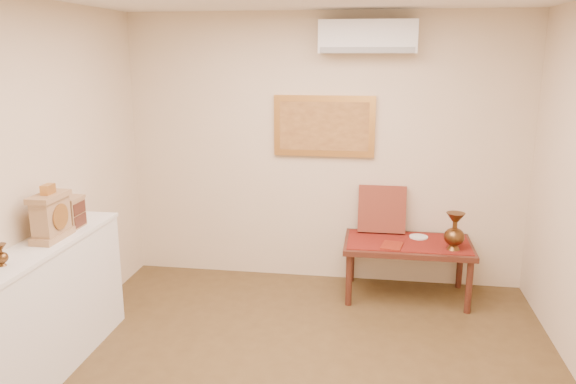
% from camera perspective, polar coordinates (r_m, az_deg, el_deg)
% --- Properties ---
extents(wall_back, '(4.00, 0.02, 2.70)m').
position_cam_1_polar(wall_back, '(5.66, 3.68, 4.22)').
color(wall_back, beige).
rests_on(wall_back, ground).
extents(brass_urn_small, '(0.09, 0.09, 0.19)m').
position_cam_1_polar(brass_urn_small, '(4.02, -27.16, -5.40)').
color(brass_urn_small, brown).
rests_on(brass_urn_small, display_ledge).
extents(table_cloth, '(1.14, 0.59, 0.01)m').
position_cam_1_polar(table_cloth, '(5.48, 12.10, -4.97)').
color(table_cloth, maroon).
rests_on(table_cloth, low_table).
extents(brass_urn_tall, '(0.19, 0.19, 0.42)m').
position_cam_1_polar(brass_urn_tall, '(5.31, 16.59, -3.44)').
color(brass_urn_tall, brown).
rests_on(brass_urn_tall, table_cloth).
extents(plate, '(0.18, 0.18, 0.01)m').
position_cam_1_polar(plate, '(5.62, 13.13, -4.46)').
color(plate, silver).
rests_on(plate, table_cloth).
extents(menu, '(0.22, 0.28, 0.01)m').
position_cam_1_polar(menu, '(5.32, 10.51, -5.37)').
color(menu, maroon).
rests_on(menu, table_cloth).
extents(cushion, '(0.47, 0.20, 0.48)m').
position_cam_1_polar(cushion, '(5.67, 9.52, -1.71)').
color(cushion, '#5B121A').
rests_on(cushion, table_cloth).
extents(display_ledge, '(0.37, 2.02, 0.98)m').
position_cam_1_polar(display_ledge, '(4.43, -24.32, -11.53)').
color(display_ledge, white).
rests_on(display_ledge, floor).
extents(mantel_clock, '(0.17, 0.36, 0.41)m').
position_cam_1_polar(mantel_clock, '(4.41, -22.93, -2.27)').
color(mantel_clock, tan).
rests_on(mantel_clock, display_ledge).
extents(wooden_chest, '(0.16, 0.21, 0.24)m').
position_cam_1_polar(wooden_chest, '(4.66, -21.20, -1.93)').
color(wooden_chest, tan).
rests_on(wooden_chest, display_ledge).
extents(low_table, '(1.20, 0.70, 0.55)m').
position_cam_1_polar(low_table, '(5.51, 12.06, -5.65)').
color(low_table, '#4C2116').
rests_on(low_table, floor).
extents(painting, '(1.00, 0.06, 0.60)m').
position_cam_1_polar(painting, '(5.60, 3.69, 6.70)').
color(painting, '#C1843E').
rests_on(painting, wall_back).
extents(ac_unit, '(0.90, 0.25, 0.30)m').
position_cam_1_polar(ac_unit, '(5.43, 8.09, 15.35)').
color(ac_unit, white).
rests_on(ac_unit, wall_back).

